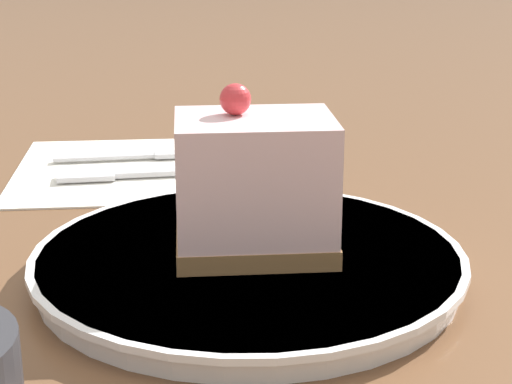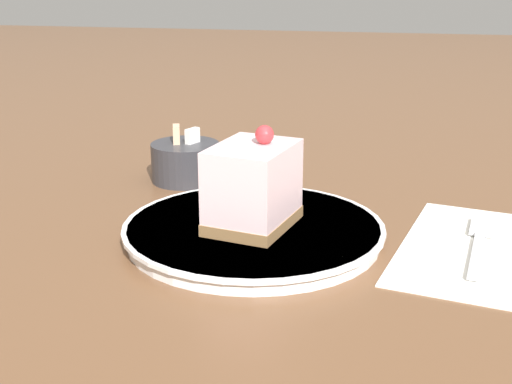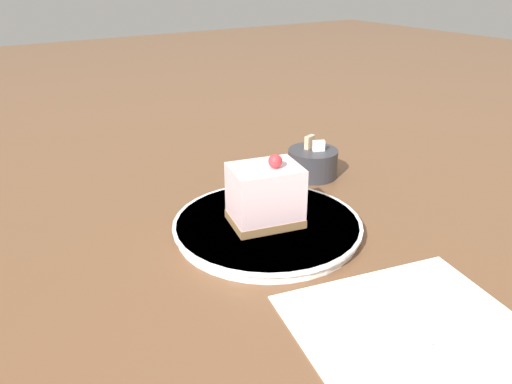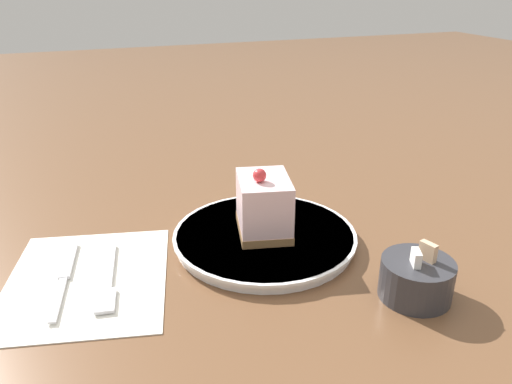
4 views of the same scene
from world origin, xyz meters
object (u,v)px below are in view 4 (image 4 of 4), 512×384
object	(u,v)px
plate	(264,237)
cake_slice	(267,205)
fork	(108,281)
knife	(66,271)
sugar_bowl	(416,278)

from	to	relation	value
plate	cake_slice	bearing A→B (deg)	-145.79
cake_slice	fork	size ratio (longest dim) A/B	0.68
plate	fork	bearing A→B (deg)	7.73
knife	sugar_bowl	bearing A→B (deg)	162.68
fork	knife	distance (m)	0.06
fork	knife	xyz separation A→B (m)	(0.05, -0.04, -0.00)
cake_slice	knife	world-z (taller)	cake_slice
cake_slice	fork	distance (m)	0.23
plate	fork	distance (m)	0.22
plate	fork	xyz separation A→B (m)	(0.21, 0.03, -0.00)
plate	cake_slice	size ratio (longest dim) A/B	2.44
sugar_bowl	knife	bearing A→B (deg)	-26.17
plate	knife	size ratio (longest dim) A/B	1.48
knife	sugar_bowl	xyz separation A→B (m)	(-0.38, 0.19, 0.02)
cake_slice	knife	bearing A→B (deg)	10.94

